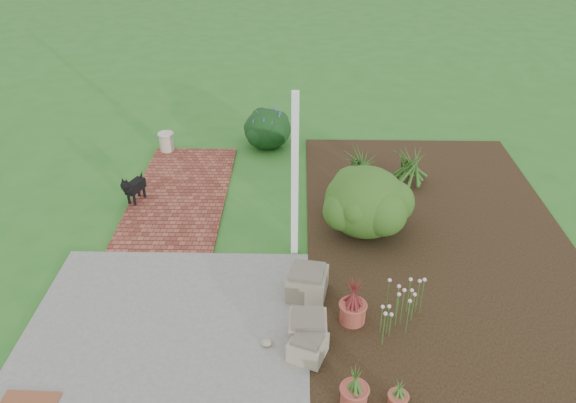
{
  "coord_description": "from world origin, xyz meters",
  "views": [
    {
      "loc": [
        0.35,
        -6.63,
        4.97
      ],
      "look_at": [
        0.2,
        0.4,
        0.7
      ],
      "focal_mm": 35.0,
      "sensor_mm": 36.0,
      "label": 1
    }
  ],
  "objects_px": {
    "stone_trough_near": "(308,347)",
    "cream_ceramic_urn": "(167,142)",
    "evergreen_shrub": "(366,200)",
    "black_dog": "(133,187)"
  },
  "relations": [
    {
      "from": "stone_trough_near",
      "to": "black_dog",
      "type": "height_order",
      "value": "black_dog"
    },
    {
      "from": "stone_trough_near",
      "to": "cream_ceramic_urn",
      "type": "height_order",
      "value": "cream_ceramic_urn"
    },
    {
      "from": "black_dog",
      "to": "evergreen_shrub",
      "type": "relative_size",
      "value": 0.43
    },
    {
      "from": "evergreen_shrub",
      "to": "stone_trough_near",
      "type": "bearing_deg",
      "value": -108.64
    },
    {
      "from": "stone_trough_near",
      "to": "evergreen_shrub",
      "type": "relative_size",
      "value": 0.31
    },
    {
      "from": "evergreen_shrub",
      "to": "cream_ceramic_urn",
      "type": "bearing_deg",
      "value": 143.23
    },
    {
      "from": "stone_trough_near",
      "to": "evergreen_shrub",
      "type": "distance_m",
      "value": 2.83
    },
    {
      "from": "stone_trough_near",
      "to": "black_dog",
      "type": "bearing_deg",
      "value": 130.31
    },
    {
      "from": "black_dog",
      "to": "stone_trough_near",
      "type": "bearing_deg",
      "value": -27.61
    },
    {
      "from": "black_dog",
      "to": "evergreen_shrub",
      "type": "distance_m",
      "value": 3.86
    }
  ]
}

